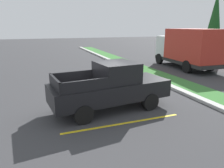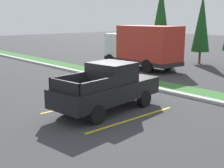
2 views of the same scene
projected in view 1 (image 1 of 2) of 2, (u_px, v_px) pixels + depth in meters
name	position (u px, v px, depth m)	size (l,w,h in m)	color
ground_plane	(100.00, 107.00, 9.59)	(120.00, 120.00, 0.00)	#38383A
parking_line_near	(100.00, 98.00, 10.80)	(0.12, 4.80, 0.01)	yellow
parking_line_far	(124.00, 123.00, 7.99)	(0.12, 4.80, 0.01)	yellow
curb_strip	(188.00, 94.00, 11.24)	(56.00, 0.40, 0.15)	#B2B2AD
grass_median	(205.00, 93.00, 11.62)	(56.00, 1.80, 0.06)	#387533
pickup_truck_main	(111.00, 87.00, 9.14)	(2.48, 5.41, 2.10)	black
cargo_truck_distant	(188.00, 47.00, 18.10)	(6.92, 2.80, 3.40)	black
cypress_tree_leftmost	(215.00, 21.00, 21.49)	(1.84, 1.84, 7.08)	brown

